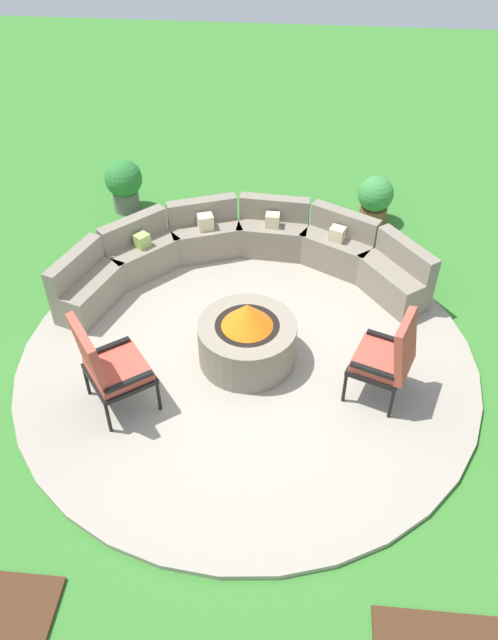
{
  "coord_description": "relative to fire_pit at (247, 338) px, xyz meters",
  "views": [
    {
      "loc": [
        0.49,
        -4.98,
        5.05
      ],
      "look_at": [
        0.0,
        0.2,
        0.45
      ],
      "focal_mm": 35.86,
      "sensor_mm": 36.0,
      "label": 1
    }
  ],
  "objects": [
    {
      "name": "lounge_chair_front_left",
      "position": [
        -1.28,
        -0.8,
        0.27
      ],
      "size": [
        0.83,
        0.86,
        1.16
      ],
      "rotation": [
        0.0,
        0.0,
        5.36
      ],
      "color": "black",
      "rests_on": "patio_circle"
    },
    {
      "name": "ground_plane",
      "position": [
        0.0,
        0.0,
        -0.37
      ],
      "size": [
        24.0,
        24.0,
        0.0
      ],
      "primitive_type": "plane",
      "color": "#387A2D"
    },
    {
      "name": "lounge_chair_front_right",
      "position": [
        1.44,
        -0.38,
        0.24
      ],
      "size": [
        0.72,
        0.74,
        1.05
      ],
      "rotation": [
        0.0,
        0.0,
        7.49
      ],
      "color": "black",
      "rests_on": "patio_circle"
    },
    {
      "name": "potted_plant_2",
      "position": [
        -2.07,
        3.01,
        0.07
      ],
      "size": [
        0.54,
        0.54,
        0.78
      ],
      "color": "#605B56",
      "rests_on": "ground_plane"
    },
    {
      "name": "potted_plant_0",
      "position": [
        1.52,
        3.02,
        0.01
      ],
      "size": [
        0.5,
        0.5,
        0.7
      ],
      "color": "brown",
      "rests_on": "ground_plane"
    },
    {
      "name": "patio_circle",
      "position": [
        0.0,
        0.0,
        -0.34
      ],
      "size": [
        5.03,
        5.03,
        0.06
      ],
      "primitive_type": "cylinder",
      "color": "#9E9384",
      "rests_on": "ground_plane"
    },
    {
      "name": "fire_pit",
      "position": [
        0.0,
        0.0,
        0.0
      ],
      "size": [
        1.06,
        1.06,
        0.77
      ],
      "color": "gray",
      "rests_on": "patio_circle"
    },
    {
      "name": "curved_stone_bench",
      "position": [
        -0.23,
        1.55,
        -0.01
      ],
      "size": [
        4.41,
        2.12,
        0.74
      ],
      "color": "gray",
      "rests_on": "patio_circle"
    }
  ]
}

